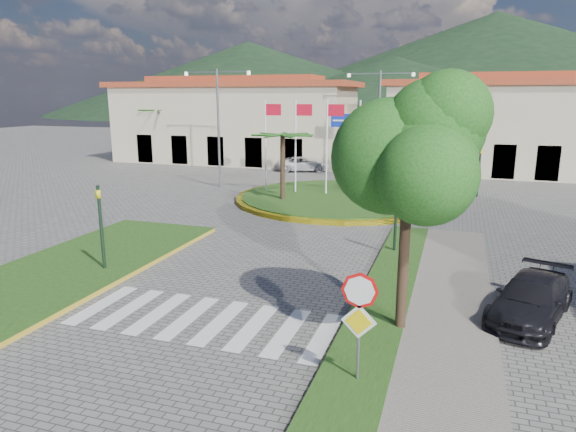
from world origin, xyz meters
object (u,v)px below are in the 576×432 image
(deciduous_tree, at_px, (410,140))
(stop_sign, at_px, (359,311))
(car_dark_a, at_px, (385,165))
(car_side_right, at_px, (531,299))
(white_van, at_px, (303,164))
(car_dark_b, at_px, (456,172))
(roundabout_island, at_px, (340,198))

(deciduous_tree, bearing_deg, stop_sign, -101.18)
(car_dark_a, height_order, car_side_right, car_side_right)
(stop_sign, bearing_deg, white_van, 108.68)
(deciduous_tree, distance_m, car_dark_a, 30.63)
(stop_sign, bearing_deg, car_dark_b, 86.82)
(stop_sign, xyz_separation_m, white_van, (-10.60, 31.37, -1.18))
(stop_sign, distance_m, deciduous_tree, 4.59)
(roundabout_island, xyz_separation_m, stop_sign, (4.90, -20.04, 1.62))
(roundabout_island, bearing_deg, stop_sign, -76.27)
(roundabout_island, relative_size, car_dark_a, 3.83)
(car_dark_a, bearing_deg, car_dark_b, -125.95)
(stop_sign, relative_size, car_dark_a, 0.80)
(roundabout_island, height_order, car_side_right, roundabout_island)
(car_dark_a, relative_size, car_dark_b, 1.03)
(car_dark_b, bearing_deg, roundabout_island, 155.42)
(roundabout_island, distance_m, white_van, 12.69)
(white_van, bearing_deg, car_dark_a, -96.77)
(white_van, bearing_deg, roundabout_island, -173.65)
(white_van, relative_size, car_dark_b, 1.37)
(stop_sign, relative_size, white_van, 0.60)
(car_dark_b, distance_m, car_side_right, 26.06)
(stop_sign, distance_m, car_dark_a, 33.23)
(stop_sign, distance_m, white_van, 33.13)
(roundabout_island, height_order, stop_sign, roundabout_island)
(white_van, bearing_deg, car_side_right, -171.33)
(car_dark_a, height_order, car_dark_b, car_dark_a)
(roundabout_island, xyz_separation_m, car_dark_a, (0.92, 12.94, 0.39))
(white_van, height_order, car_dark_b, white_van)
(car_dark_a, bearing_deg, car_side_right, 179.22)
(roundabout_island, distance_m, car_dark_b, 12.80)
(car_side_right, bearing_deg, car_dark_b, 113.92)
(stop_sign, height_order, deciduous_tree, deciduous_tree)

